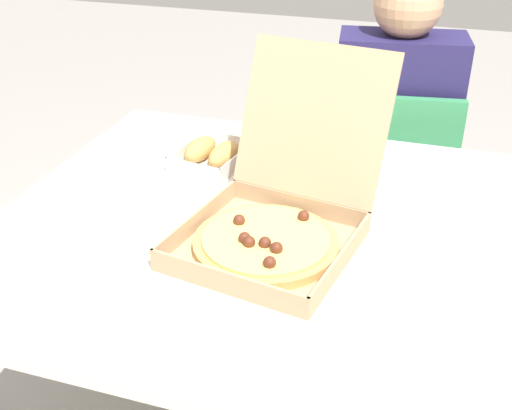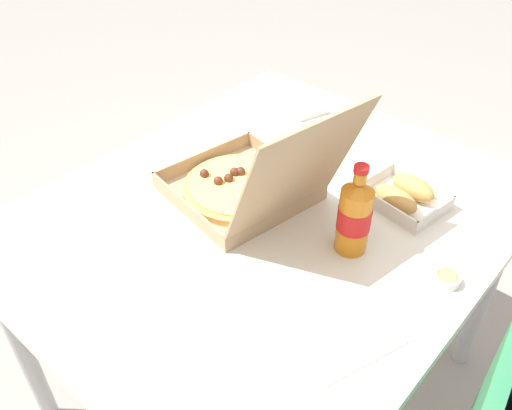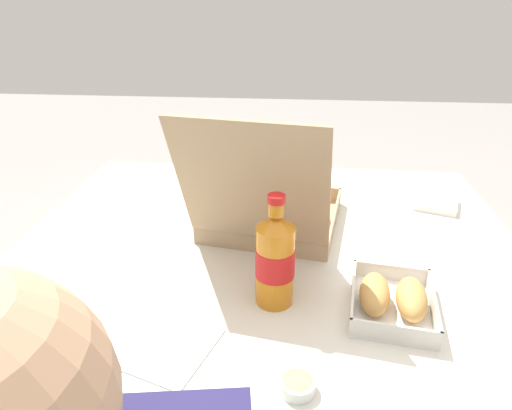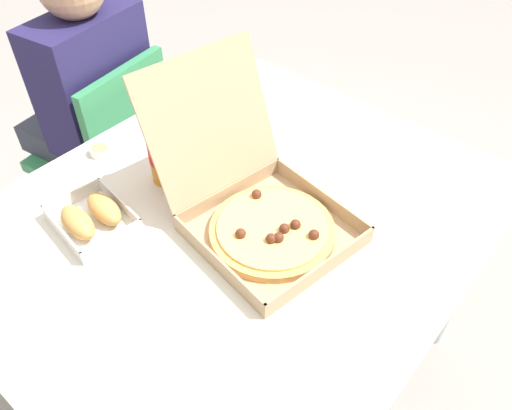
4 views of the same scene
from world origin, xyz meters
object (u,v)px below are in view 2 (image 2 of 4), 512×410
Objects in this scene: bread_side_box at (404,195)px; napkin_pile at (304,108)px; dipping_sauce_cup at (447,278)px; pizza_box_open at (248,185)px; cola_bottle at (355,216)px; paper_menu at (347,333)px.

bread_side_box is 1.91× the size of napkin_pile.
dipping_sauce_cup is (0.38, 0.67, 0.00)m from napkin_pile.
pizza_box_open is 0.29m from cola_bottle.
bread_side_box is at bearing 66.15° from napkin_pile.
bread_side_box is 0.27m from dipping_sauce_cup.
pizza_box_open is 2.29× the size of bread_side_box.
cola_bottle is at bearing 94.94° from pizza_box_open.
dipping_sauce_cup is (-0.07, 0.50, -0.04)m from pizza_box_open.
dipping_sauce_cup is (-0.05, 0.21, -0.08)m from cola_bottle.
pizza_box_open reaches higher than napkin_pile.
paper_menu is (0.42, 0.12, -0.02)m from bread_side_box.
pizza_box_open is 0.48m from napkin_pile.
cola_bottle is at bearing -2.19° from bread_side_box.
dipping_sauce_cup is at bearing -179.15° from paper_menu.
napkin_pile is (-0.45, -0.17, -0.04)m from pizza_box_open.
pizza_box_open is 8.58× the size of dipping_sauce_cup.
paper_menu is at bearing 32.46° from cola_bottle.
napkin_pile is at bearing -132.95° from cola_bottle.
bread_side_box is 0.94× the size of cola_bottle.
cola_bottle is 1.07× the size of paper_menu.
napkin_pile is at bearing -113.85° from bread_side_box.
pizza_box_open is at bearing -50.45° from bread_side_box.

